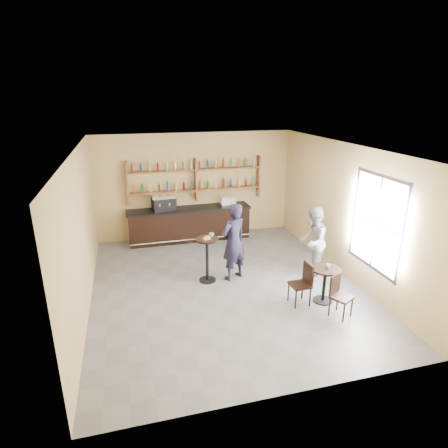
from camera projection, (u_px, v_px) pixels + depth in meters
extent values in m
plane|color=slate|center=(224.00, 286.00, 8.80)|extent=(7.00, 7.00, 0.00)
plane|color=white|center=(225.00, 148.00, 7.74)|extent=(7.00, 7.00, 0.00)
plane|color=tan|center=(195.00, 186.00, 11.47)|extent=(7.00, 0.00, 7.00)
plane|color=tan|center=(291.00, 302.00, 5.08)|extent=(7.00, 0.00, 7.00)
plane|color=tan|center=(81.00, 234.00, 7.55)|extent=(0.00, 7.00, 7.00)
plane|color=tan|center=(345.00, 211.00, 9.00)|extent=(0.00, 7.00, 7.00)
plane|color=white|center=(376.00, 223.00, 7.87)|extent=(0.00, 2.00, 2.00)
cube|color=white|center=(207.00, 239.00, 8.68)|extent=(0.18, 0.18, 0.00)
torus|color=#BE7E45|center=(207.00, 238.00, 8.67)|extent=(0.17, 0.17, 0.05)
imported|color=white|center=(212.00, 235.00, 8.79)|extent=(0.12, 0.12, 0.09)
imported|color=black|center=(233.00, 242.00, 8.86)|extent=(0.82, 0.71, 1.89)
imported|color=white|center=(328.00, 266.00, 7.88)|extent=(0.10, 0.10, 0.09)
imported|color=gray|center=(312.00, 241.00, 9.10)|extent=(1.04, 1.07, 1.74)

